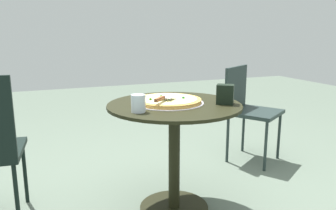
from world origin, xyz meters
TOP-DOWN VIEW (x-y plane):
  - ground_plane at (0.00, 0.00)m, footprint 10.00×10.00m
  - patio_table at (0.00, 0.00)m, footprint 0.80×0.80m
  - pizza_on_tray at (0.03, -0.04)m, footprint 0.43×0.43m
  - pizza_server at (0.08, 0.03)m, footprint 0.18×0.18m
  - drinking_cup at (0.26, 0.12)m, footprint 0.08×0.08m
  - napkin_dispenser at (-0.28, 0.12)m, footprint 0.12×0.12m
  - patio_chair_far at (-0.93, -0.57)m, footprint 0.54×0.54m

SIDE VIEW (x-z plane):
  - ground_plane at x=0.00m, z-range 0.00..0.00m
  - patio_chair_far at x=-0.93m, z-range 0.08..0.89m
  - patio_table at x=0.00m, z-range 0.15..0.84m
  - pizza_on_tray at x=0.03m, z-range 0.68..0.72m
  - drinking_cup at x=0.26m, z-range 0.69..0.78m
  - pizza_server at x=0.08m, z-range 0.73..0.75m
  - napkin_dispenser at x=-0.28m, z-range 0.69..0.80m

